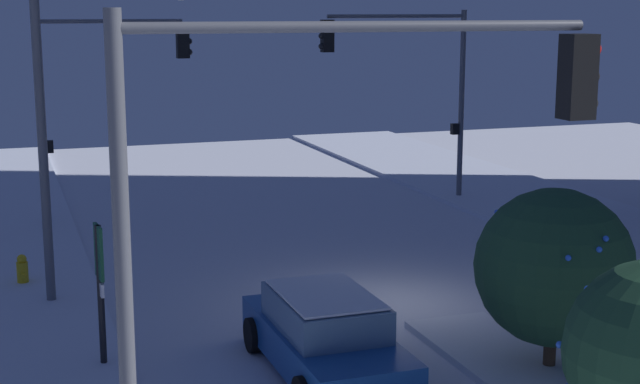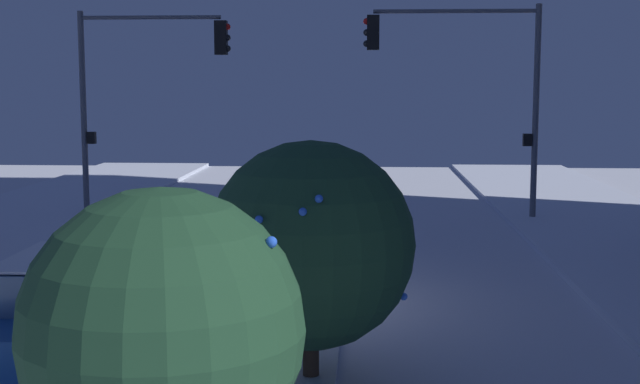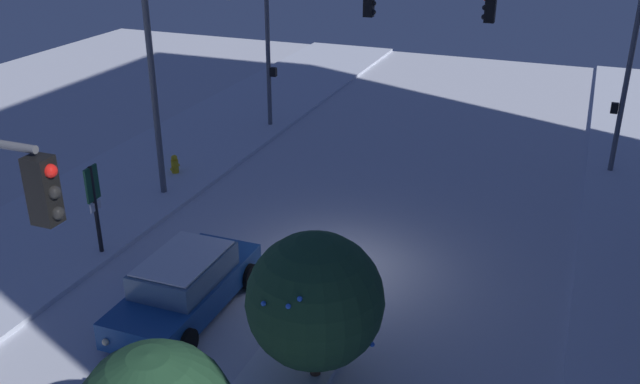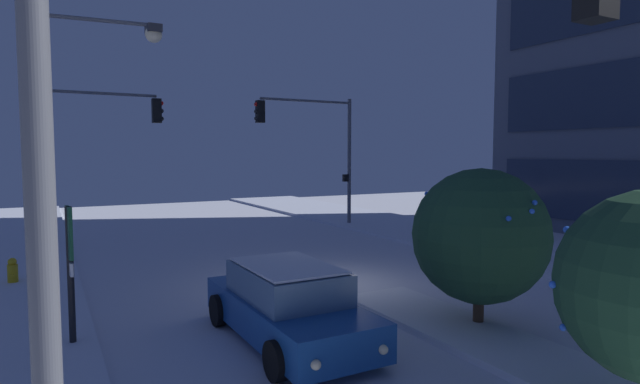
# 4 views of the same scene
# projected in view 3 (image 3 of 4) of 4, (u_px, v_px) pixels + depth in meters

# --- Properties ---
(ground) EXTENTS (52.00, 52.00, 0.00)m
(ground) POSITION_uv_depth(u_px,v_px,m) (339.00, 268.00, 18.58)
(ground) COLOR silver
(curb_strip_near) EXTENTS (52.00, 5.20, 0.14)m
(curb_strip_near) POSITION_uv_depth(u_px,v_px,m) (80.00, 215.00, 21.40)
(curb_strip_near) COLOR silver
(curb_strip_near) RESTS_ON ground
(car_near) EXTENTS (4.64, 2.03, 1.49)m
(car_near) POSITION_uv_depth(u_px,v_px,m) (186.00, 286.00, 16.40)
(car_near) COLOR #19478C
(car_near) RESTS_ON ground
(traffic_light_corner_near_left) EXTENTS (0.32, 4.60, 6.18)m
(traffic_light_corner_near_left) POSITION_uv_depth(u_px,v_px,m) (307.00, 29.00, 27.02)
(traffic_light_corner_near_left) COLOR #565960
(traffic_light_corner_near_left) RESTS_ON ground
(traffic_light_corner_far_left) EXTENTS (0.32, 5.12, 6.30)m
(traffic_light_corner_far_left) POSITION_uv_depth(u_px,v_px,m) (570.00, 47.00, 23.50)
(traffic_light_corner_far_left) COLOR #565960
(traffic_light_corner_far_left) RESTS_ON ground
(street_lamp_arched) EXTENTS (0.64, 3.28, 7.11)m
(street_lamp_arched) POSITION_uv_depth(u_px,v_px,m) (175.00, 58.00, 20.60)
(street_lamp_arched) COLOR #565960
(street_lamp_arched) RESTS_ON ground
(fire_hydrant) EXTENTS (0.48, 0.26, 0.80)m
(fire_hydrant) POSITION_uv_depth(u_px,v_px,m) (175.00, 166.00, 24.26)
(fire_hydrant) COLOR gold
(fire_hydrant) RESTS_ON ground
(parking_info_sign) EXTENTS (0.55, 0.12, 2.65)m
(parking_info_sign) POSITION_uv_depth(u_px,v_px,m) (94.00, 200.00, 18.50)
(parking_info_sign) COLOR black
(parking_info_sign) RESTS_ON ground
(decorated_tree_median) EXTENTS (2.77, 2.77, 3.31)m
(decorated_tree_median) POSITION_uv_depth(u_px,v_px,m) (315.00, 300.00, 13.63)
(decorated_tree_median) COLOR #473323
(decorated_tree_median) RESTS_ON ground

